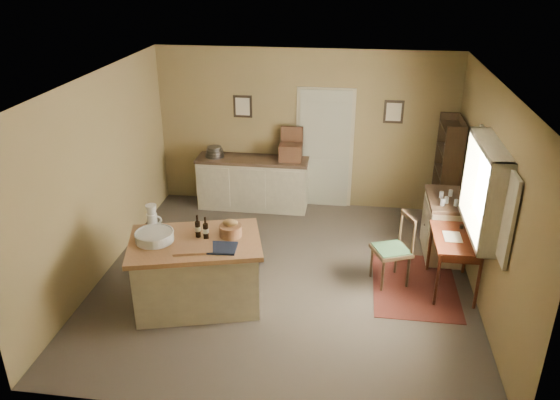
# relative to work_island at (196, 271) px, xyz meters

# --- Properties ---
(ground) EXTENTS (5.00, 5.00, 0.00)m
(ground) POSITION_rel_work_island_xyz_m (1.02, 0.75, -0.48)
(ground) COLOR brown
(ground) RESTS_ON ground
(wall_back) EXTENTS (5.00, 0.10, 2.70)m
(wall_back) POSITION_rel_work_island_xyz_m (1.02, 3.25, 0.87)
(wall_back) COLOR olive
(wall_back) RESTS_ON ground
(wall_front) EXTENTS (5.00, 0.10, 2.70)m
(wall_front) POSITION_rel_work_island_xyz_m (1.02, -1.75, 0.87)
(wall_front) COLOR olive
(wall_front) RESTS_ON ground
(wall_left) EXTENTS (0.10, 5.00, 2.70)m
(wall_left) POSITION_rel_work_island_xyz_m (-1.48, 0.75, 0.87)
(wall_left) COLOR olive
(wall_left) RESTS_ON ground
(wall_right) EXTENTS (0.10, 5.00, 2.70)m
(wall_right) POSITION_rel_work_island_xyz_m (3.52, 0.75, 0.87)
(wall_right) COLOR olive
(wall_right) RESTS_ON ground
(ceiling) EXTENTS (5.00, 5.00, 0.00)m
(ceiling) POSITION_rel_work_island_xyz_m (1.02, 0.75, 2.22)
(ceiling) COLOR silver
(ceiling) RESTS_ON wall_back
(door) EXTENTS (0.97, 0.06, 2.11)m
(door) POSITION_rel_work_island_xyz_m (1.37, 3.22, 0.57)
(door) COLOR #A9A892
(door) RESTS_ON ground
(framed_prints) EXTENTS (2.82, 0.02, 0.38)m
(framed_prints) POSITION_rel_work_island_xyz_m (1.22, 3.23, 1.24)
(framed_prints) COLOR black
(framed_prints) RESTS_ON ground
(window) EXTENTS (0.25, 1.99, 1.12)m
(window) POSITION_rel_work_island_xyz_m (3.44, 0.55, 1.07)
(window) COLOR beige
(window) RESTS_ON ground
(work_island) EXTENTS (1.79, 1.40, 1.20)m
(work_island) POSITION_rel_work_island_xyz_m (0.00, 0.00, 0.00)
(work_island) COLOR beige
(work_island) RESTS_ON ground
(sideboard) EXTENTS (1.90, 0.54, 1.18)m
(sideboard) POSITION_rel_work_island_xyz_m (0.17, 2.95, -0.00)
(sideboard) COLOR beige
(sideboard) RESTS_ON ground
(rug) EXTENTS (1.10, 1.60, 0.01)m
(rug) POSITION_rel_work_island_xyz_m (2.77, 0.80, -0.48)
(rug) COLOR #531E1A
(rug) RESTS_ON ground
(writing_desk) EXTENTS (0.57, 0.93, 0.82)m
(writing_desk) POSITION_rel_work_island_xyz_m (3.22, 0.80, 0.19)
(writing_desk) COLOR #3B170B
(writing_desk) RESTS_ON ground
(desk_chair) EXTENTS (0.59, 0.59, 0.96)m
(desk_chair) POSITION_rel_work_island_xyz_m (2.42, 0.84, -0.00)
(desk_chair) COLOR black
(desk_chair) RESTS_ON ground
(right_cabinet) EXTENTS (0.53, 0.96, 0.99)m
(right_cabinet) POSITION_rel_work_island_xyz_m (3.22, 1.73, -0.02)
(right_cabinet) COLOR beige
(right_cabinet) RESTS_ON ground
(shelving_unit) EXTENTS (0.31, 0.81, 1.80)m
(shelving_unit) POSITION_rel_work_island_xyz_m (3.36, 2.63, 0.42)
(shelving_unit) COLOR black
(shelving_unit) RESTS_ON ground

